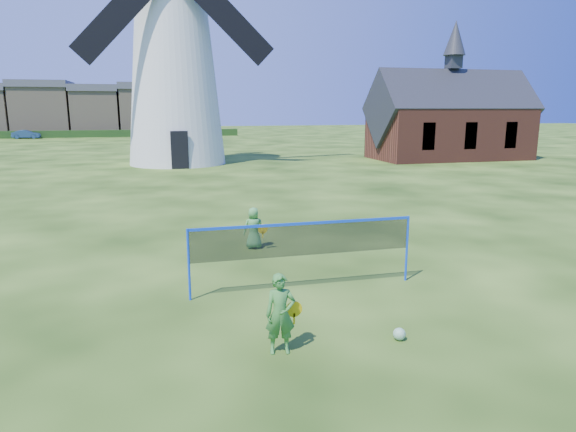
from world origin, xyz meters
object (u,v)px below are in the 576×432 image
(windmill, at_px, (174,61))
(play_ball, at_px, (399,334))
(badminton_net, at_px, (304,240))
(car_right, at_px, (26,134))
(player_girl, at_px, (280,314))
(chapel, at_px, (450,121))
(player_boy, at_px, (254,228))

(windmill, height_order, play_ball, windmill)
(windmill, xyz_separation_m, badminton_net, (1.64, -27.56, -6.12))
(windmill, relative_size, car_right, 5.69)
(player_girl, bearing_deg, chapel, 60.26)
(player_girl, distance_m, player_boy, 6.41)
(player_girl, xyz_separation_m, car_right, (-19.15, 67.91, -0.10))
(windmill, xyz_separation_m, player_girl, (0.45, -30.30, -6.58))
(windmill, xyz_separation_m, chapel, (21.32, -1.54, -4.26))
(player_girl, bearing_deg, play_ball, 4.20)
(windmill, bearing_deg, badminton_net, -86.59)
(player_boy, bearing_deg, car_right, -66.20)
(chapel, xyz_separation_m, play_ball, (-18.75, -28.84, -2.88))
(windmill, height_order, player_girl, windmill)
(player_girl, distance_m, car_right, 70.56)
(badminton_net, relative_size, player_boy, 4.19)
(badminton_net, bearing_deg, play_ball, -71.75)
(windmill, distance_m, player_boy, 24.87)
(player_girl, bearing_deg, badminton_net, 72.74)
(chapel, bearing_deg, play_ball, -123.04)
(chapel, relative_size, badminton_net, 2.49)
(badminton_net, xyz_separation_m, play_ball, (0.93, -2.82, -1.03))
(play_ball, bearing_deg, chapel, 56.96)
(badminton_net, bearing_deg, windmill, 93.41)
(play_ball, bearing_deg, car_right, 107.38)
(windmill, bearing_deg, play_ball, -85.17)
(player_girl, bearing_deg, windmill, 97.08)
(chapel, height_order, play_ball, chapel)
(player_boy, xyz_separation_m, car_right, (-19.90, 61.54, -0.02))
(windmill, height_order, player_boy, windmill)
(play_ball, relative_size, car_right, 0.06)
(chapel, distance_m, badminton_net, 32.68)
(player_boy, bearing_deg, player_girl, 89.23)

